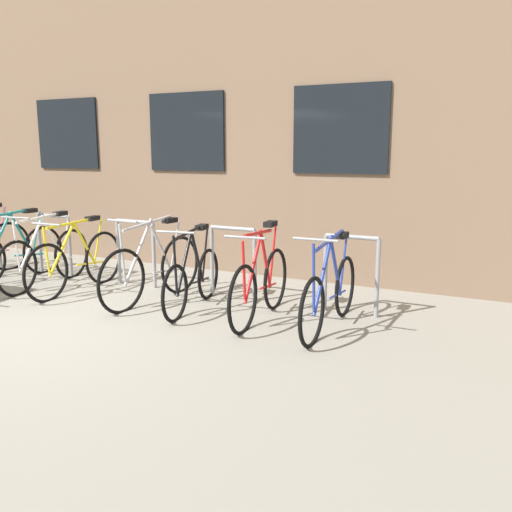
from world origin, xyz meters
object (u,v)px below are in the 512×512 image
bicycle_yellow (77,262)px  bicycle_blue (330,293)px  bicycle_white (46,257)px  bicycle_silver (153,269)px  bicycle_teal (14,252)px  bicycle_red (261,284)px  bicycle_black (193,278)px

bicycle_yellow → bicycle_blue: bearing=-0.0°
bicycle_white → bicycle_silver: bicycle_silver is taller
bicycle_white → bicycle_blue: bicycle_blue is taller
bicycle_blue → bicycle_teal: bearing=178.8°
bicycle_yellow → bicycle_teal: size_ratio=1.04×
bicycle_red → bicycle_blue: size_ratio=0.94×
bicycle_black → bicycle_teal: bicycle_teal is taller
bicycle_silver → bicycle_red: 1.49m
bicycle_silver → bicycle_blue: size_ratio=1.01×
bicycle_yellow → bicycle_teal: bicycle_teal is taller
bicycle_teal → bicycle_white: bearing=-5.1°
bicycle_silver → bicycle_yellow: 1.19m
bicycle_blue → bicycle_yellow: bearing=180.0°
bicycle_white → bicycle_blue: bearing=-0.5°
bicycle_silver → bicycle_black: bearing=-4.4°
bicycle_silver → bicycle_white: bearing=-179.8°
bicycle_black → bicycle_white: bicycle_white is taller
bicycle_yellow → bicycle_teal: bearing=175.7°
bicycle_white → bicycle_blue: 4.05m
bicycle_white → bicycle_silver: (1.78, 0.01, 0.01)m
bicycle_yellow → bicycle_white: bearing=176.6°
bicycle_black → bicycle_white: bearing=179.0°
bicycle_blue → bicycle_teal: (-4.73, 0.10, 0.01)m
bicycle_black → bicycle_red: 0.89m
bicycle_red → bicycle_white: bearing=178.9°
bicycle_black → bicycle_silver: (-0.60, 0.05, 0.04)m
bicycle_silver → bicycle_blue: 2.27m
bicycle_red → bicycle_yellow: bearing=179.4°
bicycle_silver → bicycle_red: bicycle_silver is taller
bicycle_silver → bicycle_blue: (2.27, -0.04, -0.02)m
bicycle_red → bicycle_teal: bicycle_red is taller
bicycle_black → bicycle_silver: bearing=175.6°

